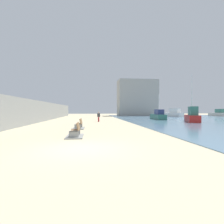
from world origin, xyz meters
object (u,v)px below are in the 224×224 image
at_px(boat_mid_bay, 173,114).
at_px(boat_nearest, 192,116).
at_px(boat_outer, 159,115).
at_px(person_walking, 99,116).
at_px(bench_far, 79,126).
at_px(boat_far_left, 158,116).
at_px(boat_far_right, 218,113).
at_px(bench_near, 75,133).

bearing_deg(boat_mid_bay, boat_nearest, -107.60).
bearing_deg(boat_outer, person_walking, -141.29).
bearing_deg(boat_outer, boat_nearest, -90.28).
bearing_deg(bench_far, boat_far_left, 48.16).
distance_m(boat_far_right, boat_mid_bay, 15.65).
bearing_deg(boat_nearest, boat_far_right, 46.76).
relative_size(person_walking, boat_far_left, 0.20).
bearing_deg(bench_near, boat_nearest, 39.12).
bearing_deg(bench_far, boat_outer, 52.17).
distance_m(boat_nearest, boat_mid_bay, 21.08).
bearing_deg(person_walking, boat_nearest, -8.27).
height_order(boat_nearest, boat_far_left, boat_nearest).
xyz_separation_m(boat_outer, boat_far_left, (-2.45, -5.54, 0.02)).
distance_m(bench_far, boat_mid_bay, 35.95).
bearing_deg(boat_mid_bay, bench_far, -129.19).
height_order(boat_far_right, boat_far_left, boat_far_right).
bearing_deg(boat_far_right, bench_near, -136.27).
relative_size(bench_far, person_walking, 1.38).
relative_size(boat_outer, boat_far_left, 0.85).
height_order(bench_far, boat_mid_bay, boat_mid_bay).
bearing_deg(boat_nearest, boat_mid_bay, 72.40).
distance_m(person_walking, boat_far_left, 13.02).
distance_m(person_walking, boat_far_right, 41.52).
xyz_separation_m(bench_near, bench_far, (-0.16, 5.39, 0.00)).
xyz_separation_m(person_walking, boat_mid_bay, (20.43, 18.05, -0.02)).
distance_m(bench_near, boat_outer, 31.11).
bearing_deg(boat_outer, boat_far_right, 24.23).
height_order(person_walking, boat_far_right, boat_far_right).
bearing_deg(bench_near, boat_far_right, 43.73).
bearing_deg(boat_mid_bay, boat_outer, -133.14).
distance_m(person_walking, boat_outer, 18.10).
bearing_deg(boat_far_left, bench_near, -123.33).
xyz_separation_m(bench_far, boat_outer, (16.41, 21.13, 0.48)).
relative_size(boat_far_right, boat_mid_bay, 1.08).
bearing_deg(boat_mid_bay, boat_far_left, -125.52).
bearing_deg(boat_outer, bench_far, -127.83).
xyz_separation_m(boat_nearest, boat_outer, (0.07, 13.36, -0.18)).
bearing_deg(person_walking, boat_outer, 38.71).
height_order(person_walking, boat_mid_bay, boat_mid_bay).
bearing_deg(boat_nearest, boat_outer, 89.72).
xyz_separation_m(boat_far_right, boat_mid_bay, (-15.36, -3.02, 0.06)).
height_order(boat_nearest, boat_outer, boat_nearest).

